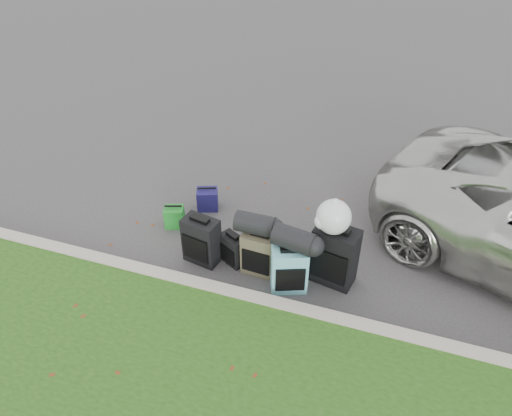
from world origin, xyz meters
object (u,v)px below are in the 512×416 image
(suitcase_small_black, at_px, (233,249))
(suitcase_large_black_right, at_px, (335,256))
(suitcase_teal, at_px, (289,270))
(tote_navy, at_px, (207,199))
(suitcase_large_black_left, at_px, (202,240))
(suitcase_olive, at_px, (260,253))
(tote_green, at_px, (174,217))

(suitcase_small_black, relative_size, suitcase_large_black_right, 0.53)
(suitcase_teal, distance_m, tote_navy, 2.07)
(suitcase_large_black_left, relative_size, suitcase_large_black_right, 0.82)
(suitcase_olive, relative_size, tote_green, 1.96)
(suitcase_small_black, height_order, suitcase_large_black_left, suitcase_large_black_left)
(suitcase_olive, height_order, tote_green, suitcase_olive)
(suitcase_olive, relative_size, suitcase_teal, 0.97)
(suitcase_large_black_right, height_order, tote_green, suitcase_large_black_right)
(suitcase_large_black_left, bearing_deg, suitcase_olive, 13.41)
(suitcase_small_black, distance_m, tote_green, 1.19)
(suitcase_large_black_left, bearing_deg, suitcase_teal, 3.85)
(suitcase_large_black_right, bearing_deg, suitcase_large_black_left, -163.29)
(suitcase_small_black, distance_m, tote_navy, 1.28)
(tote_green, bearing_deg, suitcase_large_black_left, -56.90)
(suitcase_large_black_left, bearing_deg, suitcase_large_black_right, 16.46)
(suitcase_small_black, relative_size, suitcase_large_black_left, 0.65)
(suitcase_olive, bearing_deg, suitcase_teal, -19.49)
(suitcase_olive, xyz_separation_m, tote_green, (-1.49, 0.50, -0.15))
(suitcase_large_black_right, bearing_deg, suitcase_teal, -135.81)
(suitcase_olive, distance_m, suitcase_large_black_right, 0.96)
(suitcase_small_black, height_order, suitcase_teal, suitcase_teal)
(suitcase_large_black_left, xyz_separation_m, tote_green, (-0.69, 0.54, -0.18))
(suitcase_large_black_left, bearing_deg, tote_green, 151.96)
(suitcase_small_black, height_order, suitcase_olive, suitcase_olive)
(tote_green, bearing_deg, tote_navy, 43.18)
(suitcase_teal, height_order, tote_navy, suitcase_teal)
(suitcase_large_black_left, distance_m, suitcase_olive, 0.81)
(suitcase_olive, distance_m, tote_navy, 1.60)
(tote_green, xyz_separation_m, tote_navy, (0.30, 0.55, 0.01))
(tote_navy, bearing_deg, tote_green, -139.02)
(suitcase_small_black, xyz_separation_m, tote_green, (-1.10, 0.45, -0.06))
(suitcase_teal, xyz_separation_m, tote_green, (-1.94, 0.69, -0.16))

